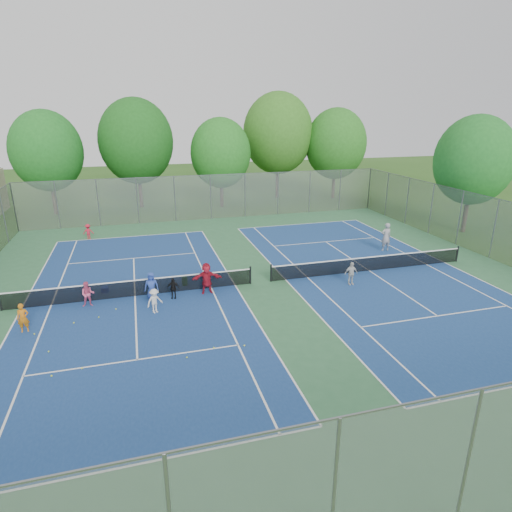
{
  "coord_description": "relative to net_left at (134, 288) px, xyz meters",
  "views": [
    {
      "loc": [
        -6.47,
        -21.85,
        9.38
      ],
      "look_at": [
        0.0,
        1.0,
        1.3
      ],
      "focal_mm": 30.0,
      "sensor_mm": 36.0,
      "label": 1
    }
  ],
  "objects": [
    {
      "name": "student_e",
      "position": [
        0.89,
        -0.6,
        0.29
      ],
      "size": [
        0.81,
        0.61,
        1.49
      ],
      "primitive_type": "imported",
      "rotation": [
        0.0,
        0.0,
        -0.2
      ],
      "color": "#294399",
      "rests_on": "ground"
    },
    {
      "name": "tree_ne",
      "position": [
        22.0,
        22.0,
        5.51
      ],
      "size": [
        6.6,
        6.6,
        9.77
      ],
      "color": "#443326",
      "rests_on": "ground"
    },
    {
      "name": "ball_crate",
      "position": [
        -1.55,
        1.01,
        -0.3
      ],
      "size": [
        0.39,
        0.39,
        0.31
      ],
      "primitive_type": "cube",
      "rotation": [
        0.0,
        0.0,
        -0.08
      ],
      "color": "#1738AD",
      "rests_on": "ground"
    },
    {
      "name": "fence_north",
      "position": [
        7.0,
        16.0,
        1.54
      ],
      "size": [
        32.0,
        0.1,
        4.0
      ],
      "primitive_type": "cube",
      "color": "gray",
      "rests_on": "ground"
    },
    {
      "name": "tennis_ball_0",
      "position": [
        1.91,
        -6.82,
        -0.42
      ],
      "size": [
        0.07,
        0.07,
        0.07
      ],
      "primitive_type": "sphere",
      "color": "#B3CB2F",
      "rests_on": "ground"
    },
    {
      "name": "child_far_baseline",
      "position": [
        -3.24,
        12.06,
        0.14
      ],
      "size": [
        0.79,
        0.48,
        1.19
      ],
      "primitive_type": "imported",
      "rotation": [
        0.0,
        0.0,
        3.09
      ],
      "color": "red",
      "rests_on": "ground"
    },
    {
      "name": "tree_nc",
      "position": [
        9.0,
        21.0,
        4.94
      ],
      "size": [
        6.0,
        6.0,
        8.85
      ],
      "color": "#443326",
      "rests_on": "ground"
    },
    {
      "name": "tennis_ball_9",
      "position": [
        4.35,
        -6.57,
        -0.42
      ],
      "size": [
        0.07,
        0.07,
        0.07
      ],
      "primitive_type": "sphere",
      "color": "#EEF338",
      "rests_on": "ground"
    },
    {
      "name": "tennis_ball_4",
      "position": [
        -4.33,
        -3.09,
        -0.42
      ],
      "size": [
        0.07,
        0.07,
        0.07
      ],
      "primitive_type": "sphere",
      "color": "gold",
      "rests_on": "ground"
    },
    {
      "name": "tennis_ball_5",
      "position": [
        -3.48,
        -4.84,
        -0.42
      ],
      "size": [
        0.07,
        0.07,
        0.07
      ],
      "primitive_type": "sphere",
      "color": "#BAD631",
      "rests_on": "ground"
    },
    {
      "name": "court_right",
      "position": [
        14.0,
        0.0,
        -0.44
      ],
      "size": [
        10.97,
        23.77,
        0.01
      ],
      "primitive_type": "cube",
      "color": "navy",
      "rests_on": "court_pad"
    },
    {
      "name": "tennis_ball_1",
      "position": [
        -1.7,
        -2.15,
        -0.42
      ],
      "size": [
        0.07,
        0.07,
        0.07
      ],
      "primitive_type": "sphere",
      "color": "#ACCA2E",
      "rests_on": "ground"
    },
    {
      "name": "student_f",
      "position": [
        3.79,
        -0.6,
        0.4
      ],
      "size": [
        1.61,
        0.58,
        1.71
      ],
      "primitive_type": "imported",
      "rotation": [
        0.0,
        0.0,
        -0.05
      ],
      "color": "#A51728",
      "rests_on": "ground"
    },
    {
      "name": "tennis_ball_6",
      "position": [
        3.09,
        -6.39,
        -0.42
      ],
      "size": [
        0.07,
        0.07,
        0.07
      ],
      "primitive_type": "sphere",
      "color": "#BBD832",
      "rests_on": "ground"
    },
    {
      "name": "tennis_ball_3",
      "position": [
        -3.08,
        -6.71,
        -0.42
      ],
      "size": [
        0.07,
        0.07,
        0.07
      ],
      "primitive_type": "sphere",
      "color": "#BCCC2F",
      "rests_on": "ground"
    },
    {
      "name": "tennis_ball_7",
      "position": [
        -2.05,
        -6.48,
        -0.42
      ],
      "size": [
        0.07,
        0.07,
        0.07
      ],
      "primitive_type": "sphere",
      "color": "yellow",
      "rests_on": "ground"
    },
    {
      "name": "student_a",
      "position": [
        -4.78,
        -2.65,
        0.22
      ],
      "size": [
        0.52,
        0.37,
        1.36
      ],
      "primitive_type": "imported",
      "rotation": [
        0.0,
        0.0,
        0.09
      ],
      "color": "#C66B12",
      "rests_on": "ground"
    },
    {
      "name": "tree_side_e",
      "position": [
        26.0,
        6.0,
        5.29
      ],
      "size": [
        6.0,
        6.0,
        9.2
      ],
      "color": "#443326",
      "rests_on": "ground"
    },
    {
      "name": "student_b",
      "position": [
        -2.25,
        -0.6,
        0.2
      ],
      "size": [
        0.64,
        0.5,
        1.31
      ],
      "primitive_type": "imported",
      "rotation": [
        0.0,
        0.0,
        -0.01
      ],
      "color": "#D5537B",
      "rests_on": "ground"
    },
    {
      "name": "net_left",
      "position": [
        0.0,
        0.0,
        0.0
      ],
      "size": [
        12.87,
        0.1,
        0.91
      ],
      "primitive_type": "cube",
      "color": "black",
      "rests_on": "ground"
    },
    {
      "name": "tennis_ball_2",
      "position": [
        -0.93,
        -1.45,
        -0.42
      ],
      "size": [
        0.07,
        0.07,
        0.07
      ],
      "primitive_type": "sphere",
      "color": "#BED531",
      "rests_on": "ground"
    },
    {
      "name": "tree_nw",
      "position": [
        -7.0,
        22.0,
        5.44
      ],
      "size": [
        6.4,
        6.4,
        9.58
      ],
      "color": "#443326",
      "rests_on": "ground"
    },
    {
      "name": "student_c",
      "position": [
        0.95,
        -2.28,
        0.17
      ],
      "size": [
        0.93,
        0.78,
        1.25
      ],
      "primitive_type": "imported",
      "rotation": [
        0.0,
        0.0,
        0.46
      ],
      "color": "silver",
      "rests_on": "ground"
    },
    {
      "name": "net_right",
      "position": [
        14.0,
        0.0,
        0.0
      ],
      "size": [
        12.87,
        0.1,
        0.91
      ],
      "primitive_type": "cube",
      "color": "black",
      "rests_on": "ground"
    },
    {
      "name": "tennis_ball_10",
      "position": [
        4.07,
        -2.89,
        -0.42
      ],
      "size": [
        0.07,
        0.07,
        0.07
      ],
      "primitive_type": "sphere",
      "color": "#BDE435",
      "rests_on": "ground"
    },
    {
      "name": "tree_nl",
      "position": [
        1.0,
        23.0,
        6.09
      ],
      "size": [
        7.2,
        7.2,
        10.69
      ],
      "color": "#443326",
      "rests_on": "ground"
    },
    {
      "name": "tennis_ball_8",
      "position": [
        -2.78,
        -2.43,
        -0.42
      ],
      "size": [
        0.07,
        0.07,
        0.07
      ],
      "primitive_type": "sphere",
      "color": "#C1D732",
      "rests_on": "ground"
    },
    {
      "name": "fence_east",
      "position": [
        23.0,
        0.0,
        1.54
      ],
      "size": [
        0.1,
        32.0,
        4.0
      ],
      "primitive_type": "cube",
      "rotation": [
        0.0,
        0.0,
        1.57
      ],
      "color": "gray",
      "rests_on": "ground"
    },
    {
      "name": "student_d",
      "position": [
        1.97,
        -0.82,
        0.12
      ],
      "size": [
        0.72,
        0.44,
        1.15
      ],
      "primitive_type": "imported",
      "rotation": [
        0.0,
        0.0,
        -0.25
      ],
      "color": "black",
      "rests_on": "ground"
    },
    {
      "name": "court_pad",
      "position": [
        7.0,
        0.0,
        -0.45
      ],
      "size": [
        32.0,
        32.0,
        0.01
      ],
      "primitive_type": "cube",
      "color": "#2F643D",
      "rests_on": "ground"
    },
    {
      "name": "ground",
      "position": [
        7.0,
        0.0,
        -0.46
      ],
      "size": [
        120.0,
        120.0,
        0.0
      ],
      "primitive_type": "plane",
      "color": "#2A5219",
      "rests_on": "ground"
    },
    {
      "name": "tree_nr",
      "position": [
        16.0,
        24.0,
        6.59
      ],
      "size": [
        7.6,
        7.6,
        11.42
      ],
      "color": "#443326",
      "rests_on": "ground"
    },
    {
      "name": "instructor",
      "position": [
        17.11,
        3.3,
        0.56
      ],
      "size": [
        0.75,
        0.51,
        2.03
      ],
      "primitive_type": "imported",
      "rotation": [
        0.0,
        0.0,
        3.11
      ],
      "color": "gray",
      "rests_on": "ground"
    },
    {
      "name": "court_left",
      "position": [
        0.0,
        0.0,
        -0.44
      ],
      "size": [
        10.97,
        23.77,
        0.01
      ],
      "primitive_type": "cube",
      "color": "navy",
      "rests_on": "court_pad"
    },
    {
      "name": "fence_south",
      "position": [
        7.0,
        -16.0,
        1.54
      ],
      "size": [
        32.0,
        0.1,
        4.0
      ],
      "primitive_type": "cube",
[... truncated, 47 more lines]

